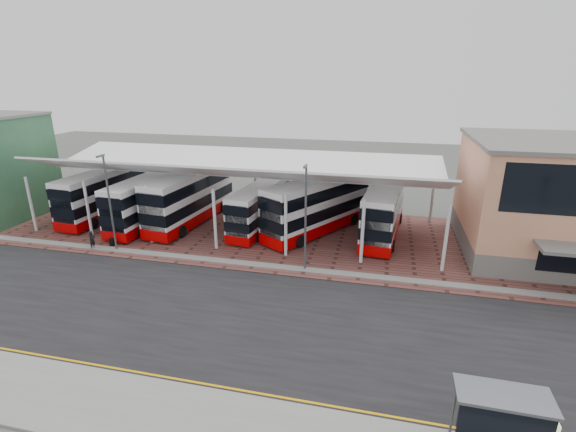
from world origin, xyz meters
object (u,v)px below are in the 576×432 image
(bus_2, at_px, (190,198))
(bus_shelter, at_px, (511,424))
(bus_1, at_px, (149,201))
(bus_3, at_px, (260,208))
(bus_5, at_px, (384,211))
(bus_0, at_px, (106,194))
(bus_4, at_px, (318,206))
(pedestrian, at_px, (92,240))

(bus_2, bearing_deg, bus_shelter, -37.07)
(bus_shelter, bearing_deg, bus_1, 142.95)
(bus_2, relative_size, bus_3, 1.22)
(bus_shelter, bearing_deg, bus_5, 102.86)
(bus_3, bearing_deg, bus_1, -168.30)
(bus_2, bearing_deg, bus_0, -172.10)
(bus_3, xyz_separation_m, bus_5, (11.31, 0.91, 0.27))
(bus_0, distance_m, bus_3, 16.26)
(bus_2, xyz_separation_m, bus_3, (7.05, -0.17, -0.44))
(bus_1, bearing_deg, bus_0, 172.16)
(bus_3, height_order, bus_shelter, bus_3)
(bus_1, xyz_separation_m, bus_shelter, (27.10, -20.89, -0.48))
(bus_1, xyz_separation_m, bus_4, (16.23, 1.43, 0.19))
(bus_0, distance_m, bus_shelter, 39.24)
(bus_shelter, bearing_deg, bus_3, 127.15)
(bus_4, bearing_deg, bus_1, -144.35)
(bus_5, xyz_separation_m, bus_shelter, (4.98, -22.88, -0.50))
(bus_2, xyz_separation_m, pedestrian, (-5.10, -8.11, -1.70))
(pedestrian, bearing_deg, bus_0, 32.37)
(bus_shelter, bearing_deg, pedestrian, 154.33)
(bus_5, xyz_separation_m, pedestrian, (-23.46, -8.85, -1.52))
(bus_2, distance_m, bus_3, 7.07)
(bus_1, distance_m, bus_5, 22.21)
(bus_1, distance_m, bus_shelter, 34.22)
(bus_1, height_order, bus_5, bus_5)
(bus_4, xyz_separation_m, bus_shelter, (10.88, -22.32, -0.66))
(bus_5, bearing_deg, bus_0, -172.17)
(bus_3, xyz_separation_m, pedestrian, (-12.15, -7.94, -1.26))
(bus_3, height_order, bus_5, bus_5)
(bus_2, bearing_deg, bus_3, 4.99)
(bus_0, xyz_separation_m, bus_4, (21.68, 0.42, 0.12))
(bus_2, relative_size, pedestrian, 7.83)
(bus_1, relative_size, bus_4, 0.95)
(bus_1, relative_size, bus_5, 0.98)
(bus_0, height_order, bus_5, bus_0)
(bus_3, height_order, pedestrian, bus_3)
(bus_0, bearing_deg, bus_2, 5.31)
(bus_2, height_order, bus_shelter, bus_2)
(bus_2, bearing_deg, bus_5, 8.71)
(bus_1, bearing_deg, bus_3, 8.24)
(bus_0, relative_size, bus_1, 1.03)
(bus_3, relative_size, bus_shelter, 2.91)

